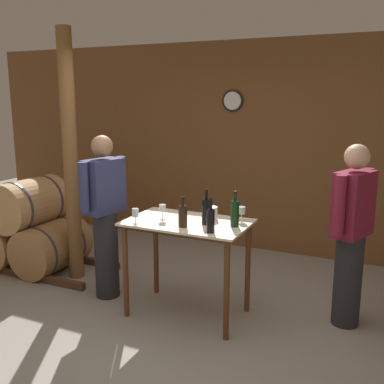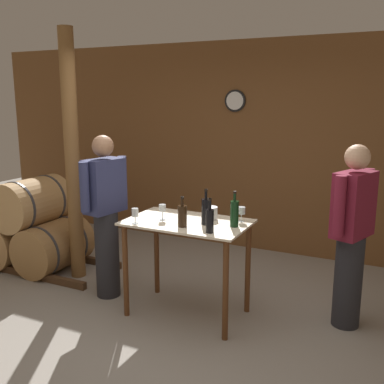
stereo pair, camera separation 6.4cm
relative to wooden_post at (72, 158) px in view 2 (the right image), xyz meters
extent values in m
plane|color=gray|center=(1.52, -0.80, -1.35)|extent=(14.00, 14.00, 0.00)
cube|color=brown|center=(1.52, 1.80, 0.00)|extent=(8.40, 0.05, 2.70)
cylinder|color=black|center=(1.20, 1.76, 0.59)|extent=(0.28, 0.03, 0.28)
cylinder|color=white|center=(1.20, 1.75, 0.59)|extent=(0.23, 0.01, 0.23)
cube|color=#4C331E|center=(-0.68, -0.29, -1.31)|extent=(2.00, 0.06, 0.08)
cube|color=#4C331E|center=(-0.68, 0.36, -1.31)|extent=(2.00, 0.06, 0.08)
cylinder|color=#AD7F4C|center=(-0.98, 0.04, -1.06)|extent=(0.57, 0.81, 0.57)
cylinder|color=#38383D|center=(-0.98, -0.21, -1.06)|extent=(0.59, 0.03, 0.59)
cylinder|color=#38383D|center=(-0.98, 0.28, -1.06)|extent=(0.59, 0.03, 0.59)
cylinder|color=#9E7242|center=(-0.38, 0.04, -1.06)|extent=(0.57, 0.81, 0.57)
cylinder|color=#38383D|center=(-0.38, -0.21, -1.06)|extent=(0.59, 0.03, 0.59)
cylinder|color=#38383D|center=(-0.38, 0.28, -1.06)|extent=(0.59, 0.03, 0.59)
cylinder|color=tan|center=(-0.68, 0.04, -0.58)|extent=(0.57, 0.81, 0.57)
cylinder|color=#38383D|center=(-0.68, -0.21, -0.58)|extent=(0.59, 0.03, 0.59)
cylinder|color=#38383D|center=(-0.68, 0.28, -0.58)|extent=(0.59, 0.03, 0.59)
cube|color=beige|center=(1.52, -0.28, -0.46)|extent=(1.10, 0.68, 0.02)
cylinder|color=#593319|center=(1.03, -0.56, -0.91)|extent=(0.05, 0.05, 0.88)
cylinder|color=#593319|center=(2.01, -0.56, -0.91)|extent=(0.05, 0.05, 0.88)
cylinder|color=#593319|center=(1.03, 0.00, -0.91)|extent=(0.05, 0.05, 0.88)
cylinder|color=#593319|center=(2.01, 0.00, -0.91)|extent=(0.05, 0.05, 0.88)
cylinder|color=brown|center=(0.00, 0.00, 0.00)|extent=(0.16, 0.16, 2.70)
cylinder|color=black|center=(1.56, -0.45, -0.36)|extent=(0.08, 0.08, 0.19)
cylinder|color=black|center=(1.56, -0.45, -0.23)|extent=(0.02, 0.02, 0.08)
cylinder|color=black|center=(1.56, -0.45, -0.20)|extent=(0.03, 0.03, 0.02)
cylinder|color=black|center=(1.71, -0.30, -0.34)|extent=(0.08, 0.08, 0.23)
cylinder|color=black|center=(1.71, -0.30, -0.18)|extent=(0.02, 0.02, 0.09)
cylinder|color=black|center=(1.71, -0.30, -0.15)|extent=(0.03, 0.03, 0.02)
cylinder|color=black|center=(1.84, -0.51, -0.35)|extent=(0.07, 0.07, 0.20)
cylinder|color=black|center=(1.84, -0.51, -0.21)|extent=(0.02, 0.02, 0.09)
cylinder|color=black|center=(1.84, -0.51, -0.17)|extent=(0.03, 0.03, 0.02)
cylinder|color=black|center=(1.96, -0.25, -0.34)|extent=(0.07, 0.07, 0.23)
cylinder|color=black|center=(1.96, -0.25, -0.18)|extent=(0.02, 0.02, 0.09)
cylinder|color=black|center=(1.96, -0.25, -0.15)|extent=(0.03, 0.03, 0.02)
cylinder|color=silver|center=(1.15, -0.55, -0.45)|extent=(0.06, 0.06, 0.00)
cylinder|color=silver|center=(1.15, -0.55, -0.42)|extent=(0.01, 0.01, 0.06)
cylinder|color=silver|center=(1.15, -0.55, -0.35)|extent=(0.06, 0.06, 0.07)
cylinder|color=silver|center=(1.30, -0.34, -0.45)|extent=(0.06, 0.06, 0.00)
cylinder|color=silver|center=(1.30, -0.34, -0.41)|extent=(0.01, 0.01, 0.08)
cylinder|color=silver|center=(1.30, -0.34, -0.34)|extent=(0.06, 0.06, 0.06)
cylinder|color=silver|center=(1.96, -0.08, -0.45)|extent=(0.06, 0.06, 0.00)
cylinder|color=silver|center=(1.96, -0.08, -0.41)|extent=(0.01, 0.01, 0.07)
cylinder|color=silver|center=(1.96, -0.08, -0.35)|extent=(0.07, 0.07, 0.06)
cylinder|color=silver|center=(1.68, -0.13, -0.39)|extent=(0.14, 0.14, 0.12)
cylinder|color=#232328|center=(0.62, -0.27, -0.91)|extent=(0.24, 0.24, 0.88)
cube|color=navy|center=(0.62, -0.27, -0.21)|extent=(0.29, 0.43, 0.53)
sphere|color=#9E7051|center=(0.62, -0.27, 0.18)|extent=(0.21, 0.21, 0.21)
cylinder|color=navy|center=(0.57, -0.52, -0.18)|extent=(0.09, 0.09, 0.47)
cylinder|color=navy|center=(0.66, -0.02, -0.18)|extent=(0.09, 0.09, 0.47)
cylinder|color=#232328|center=(2.88, 0.14, -0.94)|extent=(0.24, 0.24, 0.83)
cube|color=maroon|center=(2.88, 0.14, -0.25)|extent=(0.34, 0.45, 0.56)
sphere|color=tan|center=(2.88, 0.14, 0.16)|extent=(0.21, 0.21, 0.21)
cylinder|color=maroon|center=(2.97, 0.38, -0.22)|extent=(0.09, 0.09, 0.50)
cylinder|color=maroon|center=(2.80, -0.09, -0.22)|extent=(0.09, 0.09, 0.50)
camera|label=1|loc=(3.20, -3.79, 0.64)|focal=42.00mm
camera|label=2|loc=(3.26, -3.76, 0.64)|focal=42.00mm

